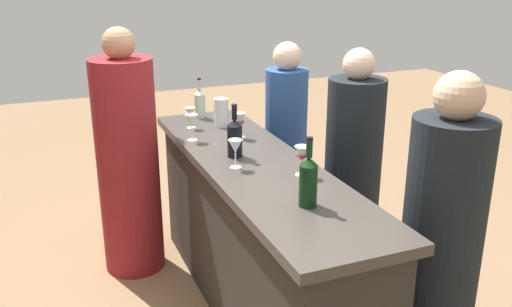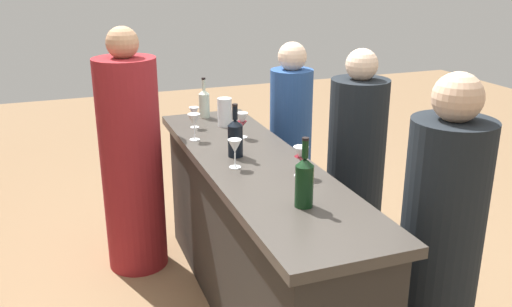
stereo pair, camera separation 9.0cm
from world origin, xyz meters
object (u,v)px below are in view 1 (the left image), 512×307
person_center_guest (441,242)px  person_left_guest (352,177)px  wine_bottle_leftmost_dark_green (309,180)px  wine_glass_far_center (192,121)px  wine_glass_near_center (240,121)px  wine_glass_near_right (235,147)px  wine_bottle_second_left_near_black (235,137)px  wine_bottle_center_clear_pale (200,103)px  wine_glass_near_left (302,155)px  person_right_guest (286,146)px  water_pitcher (221,112)px  wine_glass_far_left (191,113)px  person_server_behind (128,164)px

person_center_guest → person_left_guest: bearing=-74.9°
wine_bottle_leftmost_dark_green → wine_glass_far_center: (1.11, 0.21, -0.00)m
wine_glass_near_center → person_center_guest: 1.37m
wine_glass_near_center → wine_glass_near_right: (-0.49, 0.21, 0.01)m
wine_bottle_leftmost_dark_green → person_left_guest: size_ratio=0.21×
wine_glass_near_center → person_center_guest: bearing=-154.6°
wine_bottle_second_left_near_black → wine_bottle_center_clear_pale: 0.85m
wine_glass_far_center → wine_glass_near_left: bearing=-155.3°
wine_glass_near_left → person_right_guest: 1.31m
person_left_guest → wine_glass_near_right: bearing=30.5°
person_left_guest → water_pitcher: bearing=-23.5°
wine_glass_near_right → wine_glass_far_left: (0.80, 0.01, -0.02)m
wine_glass_near_right → person_left_guest: person_left_guest is taller
wine_glass_far_center → person_center_guest: person_center_guest is taller
wine_bottle_second_left_near_black → person_right_guest: size_ratio=0.21×
wine_bottle_leftmost_dark_green → person_center_guest: size_ratio=0.21×
wine_glass_near_right → person_left_guest: 0.94m
wine_glass_far_center → person_server_behind: person_server_behind is taller
wine_glass_near_right → person_right_guest: 1.26m
wine_bottle_second_left_near_black → wine_glass_near_center: (0.31, -0.15, -0.01)m
wine_bottle_center_clear_pale → person_server_behind: bearing=109.1°
wine_glass_far_center → wine_bottle_leftmost_dark_green: bearing=-169.2°
wine_glass_far_left → wine_glass_far_center: bearing=165.7°
wine_bottle_leftmost_dark_green → person_server_behind: (1.40, 0.56, -0.32)m
wine_glass_far_left → person_left_guest: bearing=-125.0°
wine_glass_near_center → person_right_guest: (0.46, -0.53, -0.37)m
wine_bottle_second_left_near_black → wine_glass_far_center: wine_bottle_second_left_near_black is taller
wine_glass_far_left → person_left_guest: 1.11m
wine_bottle_leftmost_dark_green → person_center_guest: 0.75m
wine_glass_far_center → person_server_behind: (0.29, 0.35, -0.32)m
wine_bottle_second_left_near_black → person_left_guest: size_ratio=0.20×
wine_bottle_second_left_near_black → wine_bottle_center_clear_pale: bearing=-3.8°
wine_bottle_leftmost_dark_green → water_pitcher: (1.34, -0.05, -0.03)m
wine_bottle_second_left_near_black → person_server_behind: bearing=36.5°
water_pitcher → person_server_behind: size_ratio=0.12×
person_left_guest → person_server_behind: bearing=-9.1°
wine_bottle_center_clear_pale → wine_glass_far_center: 0.52m
wine_glass_near_center → person_left_guest: bearing=-114.3°
wine_bottle_leftmost_dark_green → person_server_behind: 1.54m
wine_glass_far_left → wine_glass_far_center: 0.27m
person_center_guest → wine_bottle_center_clear_pale: bearing=-49.7°
wine_bottle_leftmost_dark_green → person_right_guest: person_right_guest is taller
water_pitcher → wine_glass_near_center: bearing=-175.3°
wine_bottle_second_left_near_black → wine_glass_near_center: size_ratio=1.90×
wine_bottle_center_clear_pale → wine_glass_far_left: (-0.22, 0.13, -0.01)m
wine_bottle_center_clear_pale → person_left_guest: bearing=-138.4°
wine_glass_far_left → person_server_behind: bearing=85.2°
wine_glass_near_center → water_pitcher: bearing=4.7°
person_center_guest → person_right_guest: size_ratio=1.06×
wine_glass_near_center → water_pitcher: 0.29m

